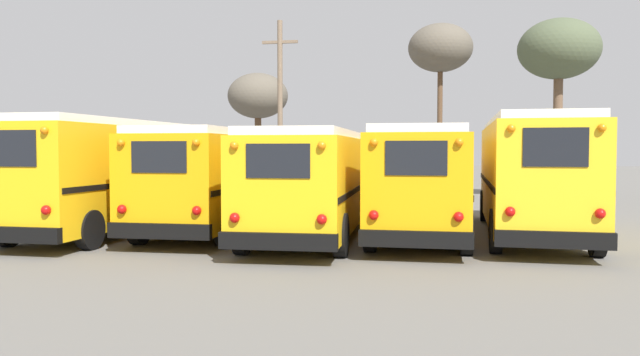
{
  "coord_description": "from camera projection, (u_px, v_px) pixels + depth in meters",
  "views": [
    {
      "loc": [
        3.3,
        -17.72,
        2.46
      ],
      "look_at": [
        0.0,
        0.44,
        1.62
      ],
      "focal_mm": 35.0,
      "sensor_mm": 36.0,
      "label": 1
    }
  ],
  "objects": [
    {
      "name": "ground_plane",
      "position": [
        317.0,
        234.0,
        18.12
      ],
      "size": [
        160.0,
        160.0,
        0.0
      ],
      "primitive_type": "plane",
      "color": "#66635E"
    },
    {
      "name": "school_bus_0",
      "position": [
        121.0,
        172.0,
        18.91
      ],
      "size": [
        2.79,
        9.94,
        3.31
      ],
      "color": "yellow",
      "rests_on": "ground"
    },
    {
      "name": "school_bus_1",
      "position": [
        226.0,
        175.0,
        19.26
      ],
      "size": [
        2.64,
        9.78,
        3.04
      ],
      "color": "#E5A00C",
      "rests_on": "ground"
    },
    {
      "name": "school_bus_2",
      "position": [
        317.0,
        178.0,
        18.01
      ],
      "size": [
        2.79,
        10.32,
        2.97
      ],
      "color": "yellow",
      "rests_on": "ground"
    },
    {
      "name": "school_bus_3",
      "position": [
        423.0,
        177.0,
        18.37
      ],
      "size": [
        2.65,
        10.41,
        3.04
      ],
      "color": "#E5A00C",
      "rests_on": "ground"
    },
    {
      "name": "school_bus_4",
      "position": [
        530.0,
        172.0,
        17.73
      ],
      "size": [
        2.84,
        9.66,
        3.33
      ],
      "color": "yellow",
      "rests_on": "ground"
    },
    {
      "name": "utility_pole",
      "position": [
        280.0,
        106.0,
        30.91
      ],
      "size": [
        1.8,
        0.26,
        8.83
      ],
      "color": "#75604C",
      "rests_on": "ground"
    },
    {
      "name": "bare_tree_0",
      "position": [
        258.0,
        97.0,
        39.82
      ],
      "size": [
        3.85,
        3.85,
        7.34
      ],
      "color": "brown",
      "rests_on": "ground"
    },
    {
      "name": "bare_tree_1",
      "position": [
        440.0,
        49.0,
        31.54
      ],
      "size": [
        3.25,
        3.25,
        8.83
      ],
      "color": "brown",
      "rests_on": "ground"
    },
    {
      "name": "bare_tree_2",
      "position": [
        559.0,
        51.0,
        29.88
      ],
      "size": [
        3.86,
        3.86,
        8.73
      ],
      "color": "brown",
      "rests_on": "ground"
    }
  ]
}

